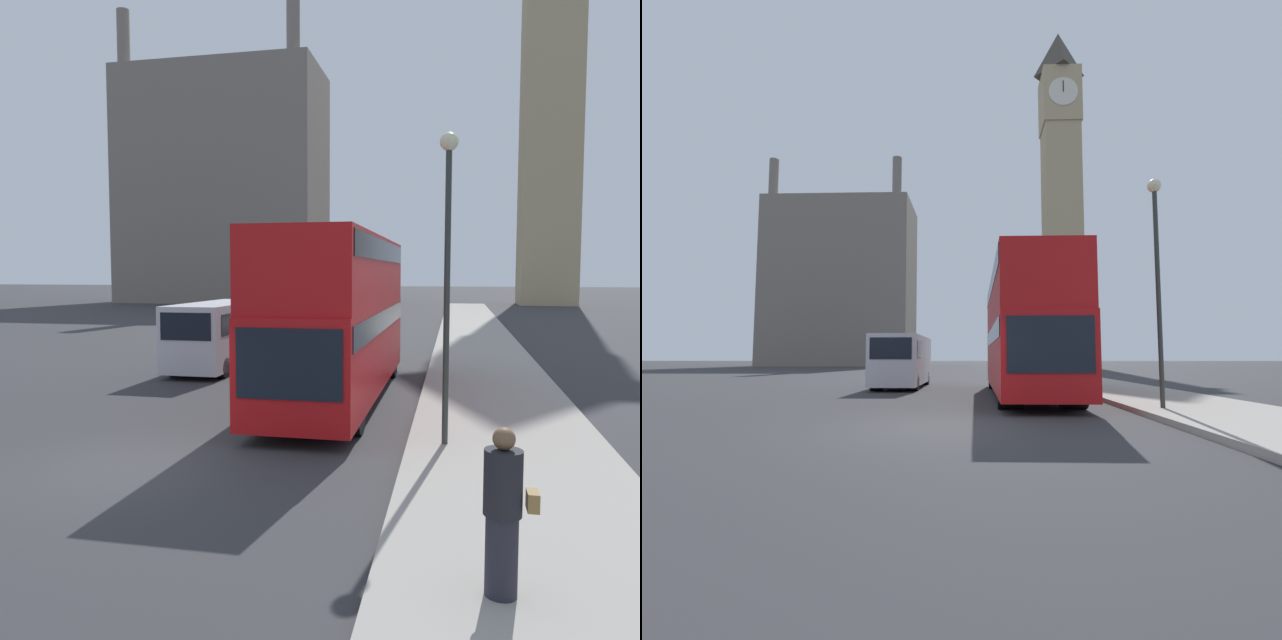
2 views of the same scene
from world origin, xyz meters
TOP-DOWN VIEW (x-y plane):
  - ground_plane at (0.00, 0.00)m, footprint 300.00×300.00m
  - sidewalk_strip at (6.99, 0.00)m, footprint 3.98×120.00m
  - clock_tower at (15.62, 62.09)m, footprint 6.40×6.57m
  - building_block_distant at (-21.53, 61.56)m, footprint 23.49×12.10m
  - red_double_decker_bus at (2.73, 7.00)m, footprint 2.51×11.08m
  - white_van at (-2.63, 11.43)m, footprint 2.09×6.17m
  - pedestrian at (6.44, -3.59)m, footprint 0.56×0.40m
  - street_lamp at (5.74, 2.28)m, footprint 0.36×0.36m

SIDE VIEW (x-z plane):
  - ground_plane at x=0.00m, z-range 0.00..0.00m
  - sidewalk_strip at x=6.99m, z-range 0.00..0.15m
  - pedestrian at x=6.44m, z-range 0.15..1.96m
  - white_van at x=-2.63m, z-range 0.09..2.55m
  - red_double_decker_bus at x=2.73m, z-range 0.25..4.80m
  - street_lamp at x=5.74m, z-range 1.07..7.20m
  - building_block_distant at x=-21.53m, z-range -2.95..30.33m
  - clock_tower at x=15.62m, z-range 0.79..59.19m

